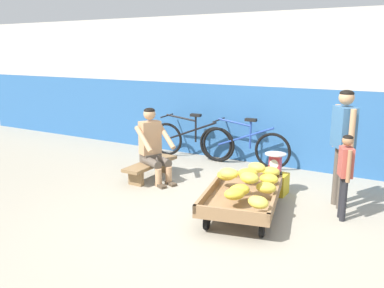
{
  "coord_description": "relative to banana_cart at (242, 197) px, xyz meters",
  "views": [
    {
      "loc": [
        2.01,
        -3.78,
        2.01
      ],
      "look_at": [
        -0.72,
        0.88,
        0.75
      ],
      "focal_mm": 37.77,
      "sensor_mm": 36.0,
      "label": 1
    }
  ],
  "objects": [
    {
      "name": "banana_pile",
      "position": [
        0.07,
        0.04,
        0.23
      ],
      "size": [
        0.98,
        1.37,
        0.26
      ],
      "color": "gold",
      "rests_on": "banana_cart"
    },
    {
      "name": "back_wall",
      "position": [
        -0.17,
        2.51,
        1.08
      ],
      "size": [
        16.0,
        0.3,
        2.64
      ],
      "color": "#2D609E",
      "rests_on": "ground"
    },
    {
      "name": "ground_plane",
      "position": [
        -0.17,
        -0.58,
        -0.24
      ],
      "size": [
        80.0,
        80.0,
        0.0
      ],
      "primitive_type": "plane",
      "color": "gray"
    },
    {
      "name": "weighing_scale",
      "position": [
        0.08,
        0.97,
        0.21
      ],
      "size": [
        0.3,
        0.3,
        0.29
      ],
      "color": "#28282D",
      "rests_on": "plastic_crate"
    },
    {
      "name": "banana_cart",
      "position": [
        0.0,
        0.0,
        0.0
      ],
      "size": [
        1.14,
        1.59,
        0.36
      ],
      "color": "#8E6B47",
      "rests_on": "ground"
    },
    {
      "name": "low_bench",
      "position": [
        -1.86,
        0.65,
        -0.04
      ],
      "size": [
        0.3,
        1.1,
        0.27
      ],
      "color": "olive",
      "rests_on": "ground"
    },
    {
      "name": "customer_child",
      "position": [
        1.09,
        0.52,
        0.41
      ],
      "size": [
        0.21,
        0.31,
        1.05
      ],
      "color": "#232328",
      "rests_on": "ground"
    },
    {
      "name": "bicycle_near_left",
      "position": [
        -1.96,
        2.07,
        0.11
      ],
      "size": [
        1.66,
        0.48,
        0.86
      ],
      "color": "black",
      "rests_on": "ground"
    },
    {
      "name": "customer_adult",
      "position": [
        0.96,
        0.93,
        0.71
      ],
      "size": [
        0.35,
        0.41,
        1.53
      ],
      "color": "brown",
      "rests_on": "ground"
    },
    {
      "name": "vendor_seated",
      "position": [
        -1.78,
        0.61,
        0.33
      ],
      "size": [
        0.74,
        0.63,
        1.14
      ],
      "color": "tan",
      "rests_on": "ground"
    },
    {
      "name": "plastic_crate",
      "position": [
        0.08,
        0.97,
        -0.09
      ],
      "size": [
        0.36,
        0.28,
        0.3
      ],
      "color": "gold",
      "rests_on": "ground"
    },
    {
      "name": "bicycle_far_left",
      "position": [
        -0.88,
        2.11,
        0.11
      ],
      "size": [
        1.66,
        0.48,
        0.86
      ],
      "color": "black",
      "rests_on": "ground"
    }
  ]
}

